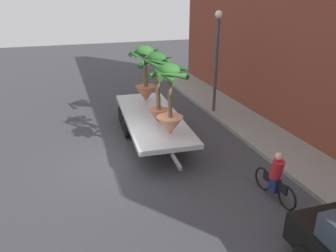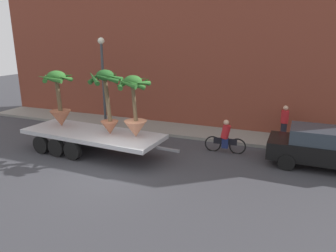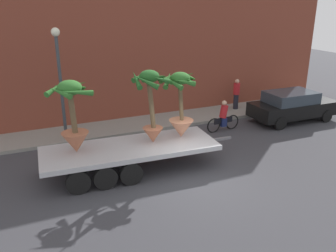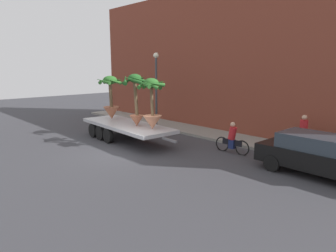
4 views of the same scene
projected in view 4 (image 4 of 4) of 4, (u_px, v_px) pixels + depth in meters
ground_plane at (123, 153)px, 14.69m from camera, size 60.00×60.00×0.00m
sidewalk at (205, 133)px, 18.76m from camera, size 24.00×2.20×0.15m
building_facade at (224, 60)px, 19.05m from camera, size 24.00×1.20×8.93m
flatbed_trailer at (124, 127)px, 17.13m from camera, size 7.44×2.61×0.98m
potted_palm_rear at (152, 105)px, 15.23m from camera, size 1.48×1.46×2.56m
potted_palm_middle at (136, 97)px, 15.98m from camera, size 1.51×1.42×2.74m
potted_palm_front at (111, 98)px, 18.17m from camera, size 1.53×1.60×2.57m
cyclist at (232, 139)px, 14.57m from camera, size 1.84×0.37×1.54m
parked_car at (319, 155)px, 11.52m from camera, size 4.59×2.01×1.58m
pedestrian_near_gate at (303, 132)px, 14.44m from camera, size 0.36×0.36×1.71m
street_lamp at (156, 80)px, 20.23m from camera, size 0.36×0.36×4.83m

